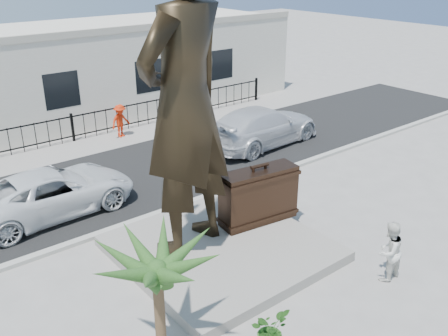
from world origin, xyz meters
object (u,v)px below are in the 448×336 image
object	(u,v)px
statue	(184,103)
suitcase	(259,196)
tourist	(389,251)
car_white	(53,192)

from	to	relation	value
statue	suitcase	world-z (taller)	statue
statue	tourist	world-z (taller)	statue
tourist	car_white	bearing A→B (deg)	-59.69
statue	tourist	xyz separation A→B (m)	(3.30, -4.14, -3.54)
statue	car_white	distance (m)	6.26
statue	car_white	size ratio (longest dim) A/B	1.54
suitcase	tourist	distance (m)	4.05
suitcase	car_white	xyz separation A→B (m)	(-4.43, 4.90, -0.39)
tourist	statue	bearing A→B (deg)	-52.13
statue	car_white	xyz separation A→B (m)	(-2.01, 4.70, -3.61)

